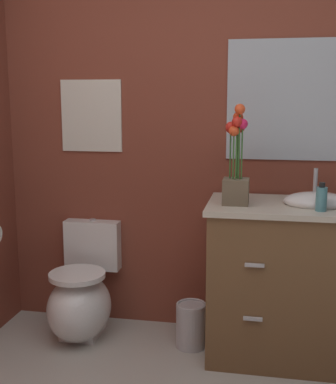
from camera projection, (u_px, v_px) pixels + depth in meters
name	position (u px, v px, depth m)	size (l,w,h in m)	color
wall_back	(238.00, 134.00, 3.11)	(3.96, 0.05, 2.50)	brown
toilet	(82.00, 298.00, 3.18)	(0.38, 0.59, 0.69)	white
vanity_cabinet	(291.00, 280.00, 2.88)	(0.94, 0.56, 1.07)	brown
flower_vase	(236.00, 168.00, 2.78)	(0.14, 0.14, 0.54)	brown
soap_bottle	(321.00, 198.00, 2.63)	(0.06, 0.06, 0.15)	teal
trash_bin	(191.00, 325.00, 3.05)	(0.18, 0.18, 0.27)	#B7B7BC
wall_poster	(91.00, 116.00, 3.24)	(0.39, 0.01, 0.45)	silver
wall_mirror	(296.00, 100.00, 2.99)	(0.80, 0.01, 0.70)	#B2BCC6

